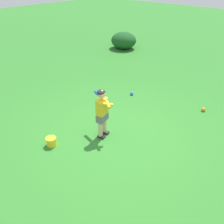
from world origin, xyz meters
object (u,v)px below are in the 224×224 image
object	(u,v)px
child_batter	(102,109)
play_ball_far_left	(132,94)
toy_bucket	(51,141)
play_ball_far_right	(203,109)

from	to	relation	value
child_batter	play_ball_far_left	size ratio (longest dim) A/B	11.84
play_ball_far_left	toy_bucket	bearing A→B (deg)	-86.48
child_batter	play_ball_far_right	xyz separation A→B (m)	(1.18, 2.42, -0.60)
child_batter	play_ball_far_right	world-z (taller)	child_batter
play_ball_far_left	toy_bucket	distance (m)	2.86
child_batter	play_ball_far_left	xyz separation A→B (m)	(-0.70, 1.90, -0.60)
child_batter	play_ball_far_right	distance (m)	2.76
child_batter	toy_bucket	xyz separation A→B (m)	(-0.53, -0.95, -0.55)
play_ball_far_left	play_ball_far_right	distance (m)	1.95
child_batter	toy_bucket	bearing A→B (deg)	-119.13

